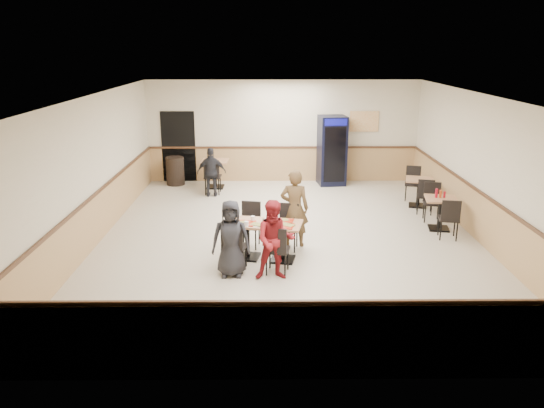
{
  "coord_description": "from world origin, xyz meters",
  "views": [
    {
      "loc": [
        -0.44,
        -10.63,
        3.96
      ],
      "look_at": [
        -0.36,
        -0.5,
        0.91
      ],
      "focal_mm": 35.0,
      "sensor_mm": 36.0,
      "label": 1
    }
  ],
  "objects_px": {
    "back_table": "(215,170)",
    "pepsi_cooler": "(332,150)",
    "main_table": "(265,235)",
    "side_table_near": "(440,209)",
    "diner_man_opposite": "(294,208)",
    "diner_woman_right": "(275,240)",
    "lone_diner": "(212,172)",
    "trash_bin": "(175,171)",
    "diner_woman_left": "(231,239)",
    "side_table_far": "(419,188)"
  },
  "relations": [
    {
      "from": "main_table",
      "to": "lone_diner",
      "type": "bearing_deg",
      "value": 119.19
    },
    {
      "from": "diner_woman_right",
      "to": "diner_woman_left",
      "type": "bearing_deg",
      "value": 166.26
    },
    {
      "from": "lone_diner",
      "to": "back_table",
      "type": "height_order",
      "value": "lone_diner"
    },
    {
      "from": "diner_man_opposite",
      "to": "pepsi_cooler",
      "type": "xyz_separation_m",
      "value": [
        1.33,
        5.01,
        0.21
      ]
    },
    {
      "from": "lone_diner",
      "to": "side_table_near",
      "type": "distance_m",
      "value": 6.01
    },
    {
      "from": "pepsi_cooler",
      "to": "back_table",
      "type": "bearing_deg",
      "value": -179.82
    },
    {
      "from": "diner_man_opposite",
      "to": "back_table",
      "type": "relative_size",
      "value": 2.0
    },
    {
      "from": "diner_woman_left",
      "to": "diner_woman_right",
      "type": "xyz_separation_m",
      "value": [
        0.77,
        -0.15,
        0.02
      ]
    },
    {
      "from": "diner_man_opposite",
      "to": "side_table_near",
      "type": "relative_size",
      "value": 2.03
    },
    {
      "from": "diner_woman_left",
      "to": "lone_diner",
      "type": "height_order",
      "value": "diner_woman_left"
    },
    {
      "from": "side_table_near",
      "to": "diner_man_opposite",
      "type": "bearing_deg",
      "value": -163.78
    },
    {
      "from": "back_table",
      "to": "pepsi_cooler",
      "type": "relative_size",
      "value": 0.4
    },
    {
      "from": "main_table",
      "to": "diner_woman_left",
      "type": "distance_m",
      "value": 0.97
    },
    {
      "from": "diner_woman_right",
      "to": "pepsi_cooler",
      "type": "xyz_separation_m",
      "value": [
        1.75,
        6.63,
        0.29
      ]
    },
    {
      "from": "diner_woman_left",
      "to": "lone_diner",
      "type": "relative_size",
      "value": 1.04
    },
    {
      "from": "lone_diner",
      "to": "main_table",
      "type": "bearing_deg",
      "value": 105.77
    },
    {
      "from": "diner_man_opposite",
      "to": "back_table",
      "type": "xyz_separation_m",
      "value": [
        -2.06,
        4.62,
        -0.27
      ]
    },
    {
      "from": "diner_woman_left",
      "to": "side_table_far",
      "type": "xyz_separation_m",
      "value": [
        4.48,
        4.19,
        -0.22
      ]
    },
    {
      "from": "lone_diner",
      "to": "pepsi_cooler",
      "type": "bearing_deg",
      "value": -161.5
    },
    {
      "from": "side_table_near",
      "to": "back_table",
      "type": "distance_m",
      "value": 6.48
    },
    {
      "from": "diner_woman_left",
      "to": "diner_woman_right",
      "type": "height_order",
      "value": "diner_woman_right"
    },
    {
      "from": "back_table",
      "to": "pepsi_cooler",
      "type": "bearing_deg",
      "value": 6.61
    },
    {
      "from": "diner_man_opposite",
      "to": "pepsi_cooler",
      "type": "distance_m",
      "value": 5.19
    },
    {
      "from": "main_table",
      "to": "side_table_near",
      "type": "xyz_separation_m",
      "value": [
        3.88,
        1.69,
        -0.01
      ]
    },
    {
      "from": "side_table_near",
      "to": "pepsi_cooler",
      "type": "bearing_deg",
      "value": 115.7
    },
    {
      "from": "diner_woman_left",
      "to": "side_table_near",
      "type": "bearing_deg",
      "value": 27.75
    },
    {
      "from": "diner_man_opposite",
      "to": "trash_bin",
      "type": "relative_size",
      "value": 1.93
    },
    {
      "from": "side_table_near",
      "to": "side_table_far",
      "type": "relative_size",
      "value": 0.96
    },
    {
      "from": "lone_diner",
      "to": "back_table",
      "type": "bearing_deg",
      "value": -92.42
    },
    {
      "from": "pepsi_cooler",
      "to": "diner_woman_left",
      "type": "bearing_deg",
      "value": -117.69
    },
    {
      "from": "diner_woman_right",
      "to": "trash_bin",
      "type": "distance_m",
      "value": 7.18
    },
    {
      "from": "diner_woman_right",
      "to": "back_table",
      "type": "relative_size",
      "value": 1.8
    },
    {
      "from": "diner_woman_left",
      "to": "trash_bin",
      "type": "relative_size",
      "value": 1.68
    },
    {
      "from": "side_table_far",
      "to": "pepsi_cooler",
      "type": "bearing_deg",
      "value": 130.56
    },
    {
      "from": "diner_man_opposite",
      "to": "pepsi_cooler",
      "type": "height_order",
      "value": "pepsi_cooler"
    },
    {
      "from": "trash_bin",
      "to": "pepsi_cooler",
      "type": "bearing_deg",
      "value": 0.53
    },
    {
      "from": "side_table_near",
      "to": "side_table_far",
      "type": "distance_m",
      "value": 1.77
    },
    {
      "from": "lone_diner",
      "to": "side_table_far",
      "type": "relative_size",
      "value": 1.62
    },
    {
      "from": "side_table_far",
      "to": "side_table_near",
      "type": "bearing_deg",
      "value": -90.2
    },
    {
      "from": "diner_woman_right",
      "to": "main_table",
      "type": "bearing_deg",
      "value": 98.64
    },
    {
      "from": "pepsi_cooler",
      "to": "diner_woman_right",
      "type": "bearing_deg",
      "value": -111.21
    },
    {
      "from": "main_table",
      "to": "side_table_near",
      "type": "bearing_deg",
      "value": 34.56
    },
    {
      "from": "diner_man_opposite",
      "to": "trash_bin",
      "type": "height_order",
      "value": "diner_man_opposite"
    },
    {
      "from": "lone_diner",
      "to": "trash_bin",
      "type": "height_order",
      "value": "lone_diner"
    },
    {
      "from": "diner_woman_left",
      "to": "lone_diner",
      "type": "xyz_separation_m",
      "value": [
        -0.87,
        5.19,
        -0.03
      ]
    },
    {
      "from": "main_table",
      "to": "diner_woman_left",
      "type": "bearing_deg",
      "value": -117.9
    },
    {
      "from": "main_table",
      "to": "pepsi_cooler",
      "type": "xyz_separation_m",
      "value": [
        1.93,
        5.75,
        0.52
      ]
    },
    {
      "from": "side_table_far",
      "to": "pepsi_cooler",
      "type": "height_order",
      "value": "pepsi_cooler"
    },
    {
      "from": "diner_woman_right",
      "to": "side_table_near",
      "type": "xyz_separation_m",
      "value": [
        3.7,
        2.58,
        -0.24
      ]
    },
    {
      "from": "diner_woman_right",
      "to": "back_table",
      "type": "height_order",
      "value": "diner_woman_right"
    }
  ]
}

